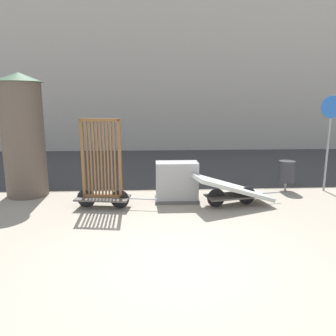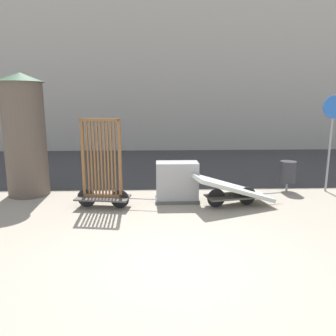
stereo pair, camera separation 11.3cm
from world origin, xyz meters
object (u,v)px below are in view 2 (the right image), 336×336
bike_cart_with_bedframe (102,176)px  utility_cabinet (177,183)px  trash_bin (288,172)px  sign_post (332,128)px  bike_cart_with_mattress (232,190)px  advertising_column (25,134)px

bike_cart_with_bedframe → utility_cabinet: bike_cart_with_bedframe is taller
trash_bin → sign_post: size_ratio=0.32×
utility_cabinet → sign_post: bearing=10.4°
bike_cart_with_mattress → advertising_column: size_ratio=0.72×
bike_cart_with_bedframe → advertising_column: bearing=159.2°
bike_cart_with_mattress → advertising_column: advertising_column is taller
utility_cabinet → sign_post: (4.33, 0.80, 1.33)m
bike_cart_with_bedframe → trash_bin: size_ratio=2.44×
bike_cart_with_mattress → sign_post: (3.00, 1.22, 1.39)m
bike_cart_with_mattress → advertising_column: bearing=155.4°
sign_post → bike_cart_with_bedframe: bearing=-168.7°
bike_cart_with_bedframe → bike_cart_with_mattress: 3.17m
bike_cart_with_mattress → utility_cabinet: size_ratio=2.09×
bike_cart_with_mattress → sign_post: sign_post is taller
utility_cabinet → trash_bin: (3.19, 0.81, 0.10)m
bike_cart_with_mattress → utility_cabinet: bearing=150.7°
utility_cabinet → sign_post: 4.60m
utility_cabinet → trash_bin: bearing=14.2°
bike_cart_with_mattress → trash_bin: trash_bin is taller
sign_post → advertising_column: bearing=179.9°
bike_cart_with_bedframe → utility_cabinet: bearing=21.4°
bike_cart_with_mattress → sign_post: 3.53m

